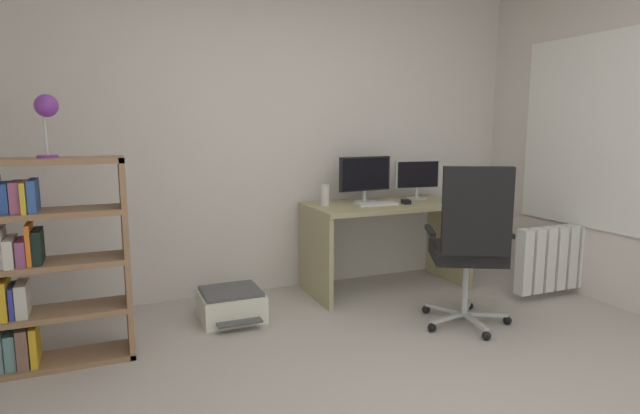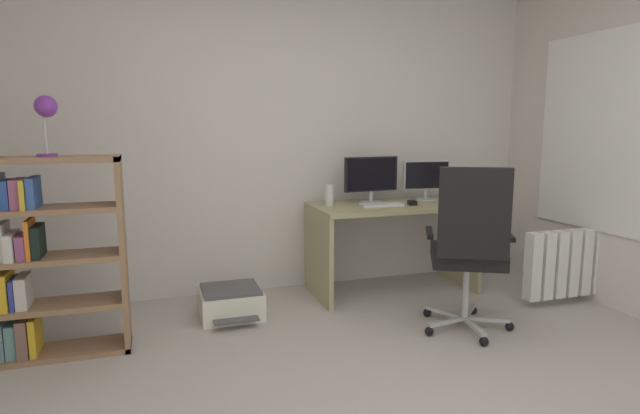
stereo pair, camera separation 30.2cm
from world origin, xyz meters
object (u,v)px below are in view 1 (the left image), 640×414
at_px(desktop_speaker, 325,195).
at_px(printer, 231,305).
at_px(monitor_main, 365,176).
at_px(radiator, 569,256).
at_px(office_chair, 470,240).
at_px(desk, 386,227).
at_px(monitor_secondary, 417,177).
at_px(bookshelf, 39,266).
at_px(keyboard, 377,204).
at_px(computer_mouse, 406,202).
at_px(desk_lamp, 46,111).

height_order(desktop_speaker, printer, desktop_speaker).
height_order(monitor_main, desktop_speaker, monitor_main).
relative_size(printer, radiator, 0.46).
height_order(monitor_main, office_chair, office_chair).
distance_m(monitor_main, radiator, 1.80).
xyz_separation_m(desk, radiator, (1.32, -0.71, -0.22)).
xyz_separation_m(monitor_secondary, printer, (-1.74, -0.30, -0.83)).
distance_m(desk, desktop_speaker, 0.61).
xyz_separation_m(desk, desktop_speaker, (-0.53, 0.07, 0.29)).
distance_m(desktop_speaker, bookshelf, 2.09).
xyz_separation_m(monitor_secondary, bookshelf, (-2.91, -0.61, -0.34)).
relative_size(monitor_secondary, office_chair, 0.37).
bearing_deg(keyboard, monitor_secondary, 24.06).
bearing_deg(keyboard, monitor_main, 97.94).
relative_size(desktop_speaker, bookshelf, 0.14).
distance_m(desk, computer_mouse, 0.27).
distance_m(monitor_secondary, printer, 1.96).
xyz_separation_m(keyboard, desktop_speaker, (-0.40, 0.14, 0.07)).
bearing_deg(computer_mouse, bookshelf, -157.46).
xyz_separation_m(desktop_speaker, desk_lamp, (-1.90, -0.56, 0.63)).
distance_m(office_chair, radiator, 1.31).
distance_m(desktop_speaker, office_chair, 1.24).
xyz_separation_m(desk_lamp, radiator, (3.75, -0.22, -1.14)).
bearing_deg(desktop_speaker, monitor_secondary, 3.03).
bearing_deg(office_chair, computer_mouse, 86.32).
relative_size(monitor_secondary, printer, 0.85).
bearing_deg(radiator, monitor_main, 150.50).
relative_size(desk_lamp, radiator, 0.33).
xyz_separation_m(desktop_speaker, radiator, (1.85, -0.78, -0.51)).
bearing_deg(desk_lamp, monitor_main, 14.80).
relative_size(monitor_main, bookshelf, 0.40).
height_order(office_chair, printer, office_chair).
xyz_separation_m(monitor_main, monitor_secondary, (0.52, 0.00, -0.03)).
xyz_separation_m(desk_lamp, printer, (1.06, 0.31, -1.35)).
bearing_deg(monitor_secondary, monitor_main, -179.99).
xyz_separation_m(keyboard, desk_lamp, (-2.30, -0.42, 0.71)).
relative_size(keyboard, radiator, 0.32).
relative_size(office_chair, radiator, 1.07).
height_order(monitor_main, printer, monitor_main).
height_order(keyboard, bookshelf, bookshelf).
bearing_deg(radiator, keyboard, 156.10).
bearing_deg(radiator, printer, 168.92).
height_order(office_chair, bookshelf, bookshelf).
height_order(desktop_speaker, bookshelf, bookshelf).
bearing_deg(desktop_speaker, office_chair, -60.57).
xyz_separation_m(computer_mouse, radiator, (1.19, -0.61, -0.44)).
bearing_deg(desktop_speaker, bookshelf, -164.45).
bearing_deg(monitor_secondary, printer, -170.25).
bearing_deg(computer_mouse, desk_lamp, -157.15).
bearing_deg(desk, bookshelf, -169.12).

